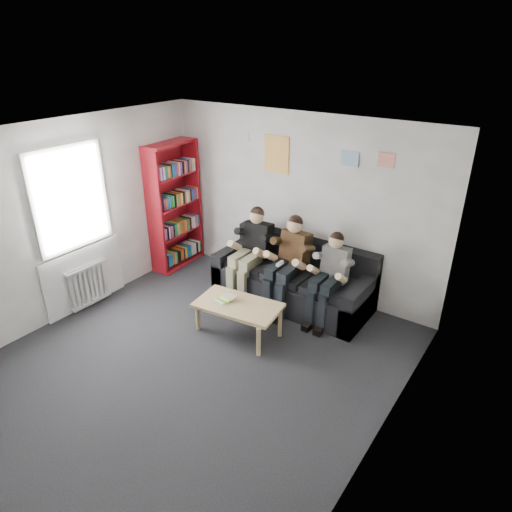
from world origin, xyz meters
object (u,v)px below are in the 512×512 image
at_px(coffee_table, 238,308).
at_px(person_left, 250,253).
at_px(sofa, 294,281).
at_px(person_right, 328,279).
at_px(person_middle, 287,264).
at_px(bookshelf, 175,206).

bearing_deg(coffee_table, person_left, 117.07).
bearing_deg(sofa, person_right, -17.25).
bearing_deg(sofa, person_middle, -90.00).
distance_m(sofa, person_left, 0.77).
xyz_separation_m(sofa, bookshelf, (-2.28, -0.09, 0.74)).
relative_size(bookshelf, coffee_table, 1.91).
bearing_deg(person_left, person_middle, -3.15).
bearing_deg(coffee_table, sofa, 81.97).
distance_m(bookshelf, coffee_table, 2.46).
height_order(sofa, bookshelf, bookshelf).
distance_m(sofa, person_right, 0.75).
distance_m(sofa, bookshelf, 2.40).
bearing_deg(bookshelf, person_middle, -7.96).
relative_size(bookshelf, person_middle, 1.55).
relative_size(coffee_table, person_right, 0.87).
bearing_deg(person_left, coffee_table, -66.01).
distance_m(person_left, person_right, 1.30).
relative_size(bookshelf, person_right, 1.67).
bearing_deg(person_left, bookshelf, 172.67).
distance_m(sofa, coffee_table, 1.17).
bearing_deg(coffee_table, person_middle, 80.24).
xyz_separation_m(coffee_table, person_middle, (0.16, 0.95, 0.30)).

